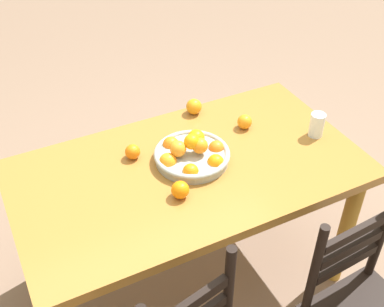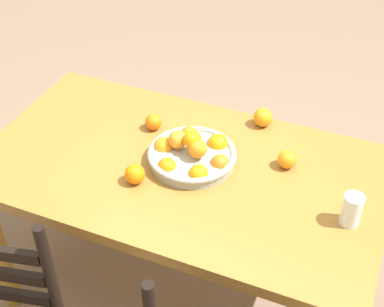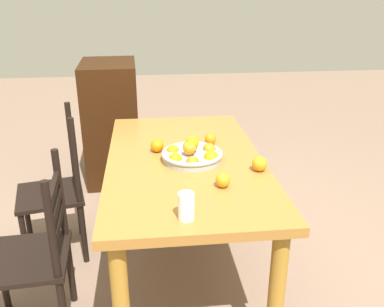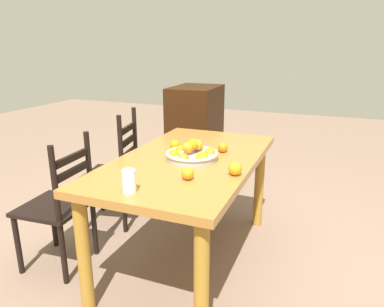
{
  "view_description": "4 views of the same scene",
  "coord_description": "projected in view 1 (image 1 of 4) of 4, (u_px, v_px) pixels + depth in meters",
  "views": [
    {
      "loc": [
        0.72,
        1.46,
        2.14
      ],
      "look_at": [
        -0.03,
        -0.04,
        0.8
      ],
      "focal_mm": 45.82,
      "sensor_mm": 36.0,
      "label": 1
    },
    {
      "loc": [
        -0.65,
        1.44,
        2.09
      ],
      "look_at": [
        -0.03,
        -0.04,
        0.8
      ],
      "focal_mm": 51.4,
      "sensor_mm": 36.0,
      "label": 2
    },
    {
      "loc": [
        -2.12,
        0.2,
        1.66
      ],
      "look_at": [
        -0.03,
        -0.04,
        0.8
      ],
      "focal_mm": 38.96,
      "sensor_mm": 36.0,
      "label": 3
    },
    {
      "loc": [
        -2.04,
        -0.84,
        1.46
      ],
      "look_at": [
        -0.03,
        -0.04,
        0.8
      ],
      "focal_mm": 33.2,
      "sensor_mm": 36.0,
      "label": 4
    }
  ],
  "objects": [
    {
      "name": "orange_loose_0",
      "position": [
        133.0,
        152.0,
        2.17
      ],
      "size": [
        0.07,
        0.07,
        0.07
      ],
      "primitive_type": "sphere",
      "color": "orange",
      "rests_on": "dining_table"
    },
    {
      "name": "dining_table",
      "position": [
        189.0,
        185.0,
        2.2
      ],
      "size": [
        1.53,
        0.85,
        0.76
      ],
      "color": "olive",
      "rests_on": "ground"
    },
    {
      "name": "ground_plane",
      "position": [
        190.0,
        275.0,
        2.61
      ],
      "size": [
        12.0,
        12.0,
        0.0
      ],
      "primitive_type": "plane",
      "color": "#7B6251"
    },
    {
      "name": "drinking_glass",
      "position": [
        317.0,
        125.0,
        2.28
      ],
      "size": [
        0.07,
        0.07,
        0.12
      ],
      "primitive_type": "cylinder",
      "color": "silver",
      "rests_on": "dining_table"
    },
    {
      "name": "fruit_bowl",
      "position": [
        192.0,
        154.0,
        2.15
      ],
      "size": [
        0.34,
        0.34,
        0.14
      ],
      "color": "#989E9A",
      "rests_on": "dining_table"
    },
    {
      "name": "orange_loose_1",
      "position": [
        194.0,
        107.0,
        2.44
      ],
      "size": [
        0.08,
        0.08,
        0.08
      ],
      "primitive_type": "sphere",
      "color": "orange",
      "rests_on": "dining_table"
    },
    {
      "name": "orange_loose_3",
      "position": [
        180.0,
        190.0,
        1.97
      ],
      "size": [
        0.07,
        0.07,
        0.07
      ],
      "primitive_type": "sphere",
      "color": "orange",
      "rests_on": "dining_table"
    },
    {
      "name": "orange_loose_2",
      "position": [
        245.0,
        122.0,
        2.34
      ],
      "size": [
        0.07,
        0.07,
        0.07
      ],
      "primitive_type": "sphere",
      "color": "orange",
      "rests_on": "dining_table"
    }
  ]
}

